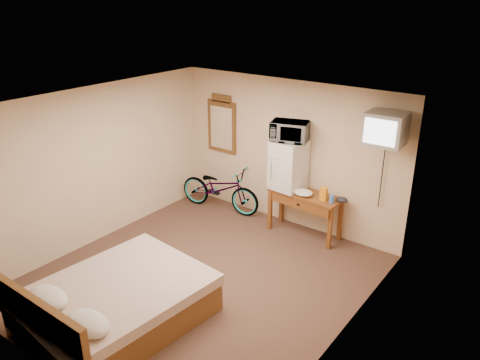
{
  "coord_description": "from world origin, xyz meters",
  "views": [
    {
      "loc": [
        3.83,
        -4.17,
        3.82
      ],
      "look_at": [
        0.05,
        0.9,
        1.24
      ],
      "focal_mm": 35.0,
      "sensor_mm": 36.0,
      "label": 1
    }
  ],
  "objects_px": {
    "mini_fridge": "(288,165)",
    "bed": "(112,305)",
    "microwave": "(290,131)",
    "crt_television": "(386,129)",
    "wall_mirror": "(222,125)",
    "desk": "(304,201)",
    "blue_cup": "(332,199)",
    "bicycle": "(220,188)"
  },
  "relations": [
    {
      "from": "mini_fridge",
      "to": "microwave",
      "type": "xyz_separation_m",
      "value": [
        0.0,
        0.0,
        0.57
      ]
    },
    {
      "from": "mini_fridge",
      "to": "microwave",
      "type": "bearing_deg",
      "value": 56.28
    },
    {
      "from": "blue_cup",
      "to": "bicycle",
      "type": "height_order",
      "value": "blue_cup"
    },
    {
      "from": "mini_fridge",
      "to": "bed",
      "type": "distance_m",
      "value": 3.54
    },
    {
      "from": "desk",
      "to": "crt_television",
      "type": "bearing_deg",
      "value": 0.83
    },
    {
      "from": "bed",
      "to": "microwave",
      "type": "bearing_deg",
      "value": 83.93
    },
    {
      "from": "microwave",
      "to": "crt_television",
      "type": "relative_size",
      "value": 0.96
    },
    {
      "from": "microwave",
      "to": "blue_cup",
      "type": "bearing_deg",
      "value": -22.87
    },
    {
      "from": "wall_mirror",
      "to": "bicycle",
      "type": "height_order",
      "value": "wall_mirror"
    },
    {
      "from": "crt_television",
      "to": "bed",
      "type": "distance_m",
      "value": 4.26
    },
    {
      "from": "blue_cup",
      "to": "microwave",
      "type": "bearing_deg",
      "value": 174.56
    },
    {
      "from": "bed",
      "to": "bicycle",
      "type": "bearing_deg",
      "value": 107.01
    },
    {
      "from": "bed",
      "to": "wall_mirror",
      "type": "bearing_deg",
      "value": 108.35
    },
    {
      "from": "bicycle",
      "to": "mini_fridge",
      "type": "bearing_deg",
      "value": -94.18
    },
    {
      "from": "desk",
      "to": "blue_cup",
      "type": "distance_m",
      "value": 0.54
    },
    {
      "from": "desk",
      "to": "bicycle",
      "type": "distance_m",
      "value": 1.74
    },
    {
      "from": "wall_mirror",
      "to": "bicycle",
      "type": "relative_size",
      "value": 0.66
    },
    {
      "from": "blue_cup",
      "to": "bicycle",
      "type": "bearing_deg",
      "value": -179.7
    },
    {
      "from": "desk",
      "to": "bed",
      "type": "bearing_deg",
      "value": -101.9
    },
    {
      "from": "crt_television",
      "to": "wall_mirror",
      "type": "bearing_deg",
      "value": 175.37
    },
    {
      "from": "crt_television",
      "to": "bicycle",
      "type": "height_order",
      "value": "crt_television"
    },
    {
      "from": "blue_cup",
      "to": "crt_television",
      "type": "bearing_deg",
      "value": 4.94
    },
    {
      "from": "desk",
      "to": "crt_television",
      "type": "height_order",
      "value": "crt_television"
    },
    {
      "from": "desk",
      "to": "wall_mirror",
      "type": "relative_size",
      "value": 1.16
    },
    {
      "from": "desk",
      "to": "blue_cup",
      "type": "relative_size",
      "value": 9.61
    },
    {
      "from": "crt_television",
      "to": "microwave",
      "type": "bearing_deg",
      "value": 179.19
    },
    {
      "from": "wall_mirror",
      "to": "mini_fridge",
      "type": "bearing_deg",
      "value": -8.35
    },
    {
      "from": "mini_fridge",
      "to": "bicycle",
      "type": "distance_m",
      "value": 1.57
    },
    {
      "from": "microwave",
      "to": "blue_cup",
      "type": "xyz_separation_m",
      "value": [
        0.85,
        -0.08,
        -0.92
      ]
    },
    {
      "from": "microwave",
      "to": "wall_mirror",
      "type": "bearing_deg",
      "value": 154.23
    },
    {
      "from": "crt_television",
      "to": "bicycle",
      "type": "distance_m",
      "value": 3.34
    },
    {
      "from": "bicycle",
      "to": "bed",
      "type": "bearing_deg",
      "value": -171.02
    },
    {
      "from": "microwave",
      "to": "wall_mirror",
      "type": "relative_size",
      "value": 0.54
    },
    {
      "from": "bicycle",
      "to": "blue_cup",
      "type": "bearing_deg",
      "value": -97.73
    },
    {
      "from": "mini_fridge",
      "to": "blue_cup",
      "type": "height_order",
      "value": "mini_fridge"
    },
    {
      "from": "microwave",
      "to": "blue_cup",
      "type": "distance_m",
      "value": 1.25
    },
    {
      "from": "mini_fridge",
      "to": "bed",
      "type": "relative_size",
      "value": 0.36
    },
    {
      "from": "blue_cup",
      "to": "bicycle",
      "type": "relative_size",
      "value": 0.08
    },
    {
      "from": "microwave",
      "to": "blue_cup",
      "type": "height_order",
      "value": "microwave"
    },
    {
      "from": "crt_television",
      "to": "mini_fridge",
      "type": "bearing_deg",
      "value": 179.2
    },
    {
      "from": "desk",
      "to": "bicycle",
      "type": "height_order",
      "value": "bicycle"
    },
    {
      "from": "bicycle",
      "to": "bed",
      "type": "xyz_separation_m",
      "value": [
        1.02,
        -3.32,
        -0.13
      ]
    }
  ]
}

